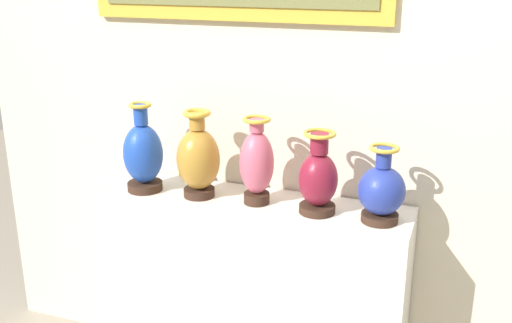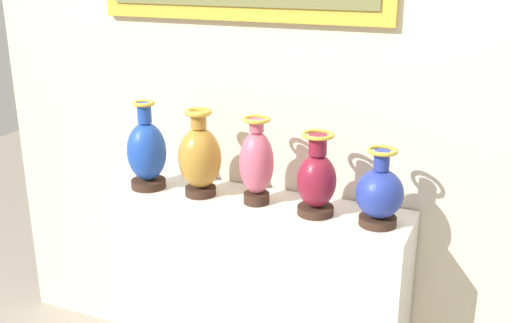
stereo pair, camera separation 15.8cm
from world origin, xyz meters
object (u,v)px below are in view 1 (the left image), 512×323
Objects in this scene: vase_sapphire at (143,155)px; vase_rose at (257,163)px; vase_ochre at (198,159)px; vase_burgundy at (318,179)px; vase_cobalt at (382,191)px.

vase_rose is at bearing 3.17° from vase_sapphire.
vase_ochre is (0.26, 0.02, 0.01)m from vase_sapphire.
vase_ochre is 1.03× the size of vase_rose.
vase_ochre is 1.12× the size of vase_burgundy.
vase_rose is 1.09× the size of vase_burgundy.
vase_cobalt is (0.53, -0.01, -0.05)m from vase_rose.
vase_ochre is at bearing 3.37° from vase_sapphire.
vase_rose reaches higher than vase_cobalt.
vase_cobalt is at bearing -0.01° from vase_ochre.
vase_sapphire reaches higher than vase_ochre.
vase_ochre is 0.26m from vase_rose.
vase_sapphire is at bearing -176.63° from vase_ochre.
vase_ochre is at bearing 179.99° from vase_cobalt.
vase_sapphire is 0.26m from vase_ochre.
vase_cobalt is at bearing -0.46° from vase_burgundy.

